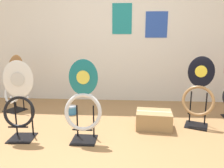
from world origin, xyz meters
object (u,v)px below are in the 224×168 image
object	(u,v)px
toilet_seat_display_woodgrain	(14,85)
toilet_seat_display_teal_sax	(83,107)
toilet_seat_display_jazz_black	(199,94)
paint_can	(72,110)
storage_box	(154,120)
toilet_seat_display_white_plain	(19,103)

from	to	relation	value
toilet_seat_display_woodgrain	toilet_seat_display_teal_sax	bearing A→B (deg)	-36.87
toilet_seat_display_jazz_black	paint_can	bearing A→B (deg)	169.55
toilet_seat_display_jazz_black	toilet_seat_display_woodgrain	distance (m)	2.78
toilet_seat_display_woodgrain	paint_can	distance (m)	1.02
paint_can	storage_box	bearing A→B (deg)	-20.36
toilet_seat_display_teal_sax	storage_box	distance (m)	0.99
toilet_seat_display_jazz_black	toilet_seat_display_white_plain	size ratio (longest dim) A/B	1.01
toilet_seat_display_teal_sax	storage_box	world-z (taller)	toilet_seat_display_teal_sax
toilet_seat_display_teal_sax	storage_box	bearing A→B (deg)	26.82
paint_can	storage_box	xyz separation A→B (m)	(1.21, -0.45, 0.04)
toilet_seat_display_white_plain	toilet_seat_display_woodgrain	bearing A→B (deg)	120.48
paint_can	storage_box	size ratio (longest dim) A/B	0.34
toilet_seat_display_jazz_black	toilet_seat_display_woodgrain	size ratio (longest dim) A/B	1.03
toilet_seat_display_woodgrain	toilet_seat_display_teal_sax	distance (m)	1.65
toilet_seat_display_teal_sax	toilet_seat_display_jazz_black	bearing A→B (deg)	20.83
toilet_seat_display_white_plain	paint_can	xyz separation A→B (m)	(0.37, 0.87, -0.36)
toilet_seat_display_jazz_black	toilet_seat_display_teal_sax	size ratio (longest dim) A/B	0.99
toilet_seat_display_jazz_black	toilet_seat_display_woodgrain	xyz separation A→B (m)	(-2.74, 0.44, -0.02)
toilet_seat_display_white_plain	toilet_seat_display_teal_sax	size ratio (longest dim) A/B	0.98
toilet_seat_display_woodgrain	storage_box	distance (m)	2.25
toilet_seat_display_jazz_black	storage_box	world-z (taller)	toilet_seat_display_jazz_black
storage_box	toilet_seat_display_jazz_black	bearing A→B (deg)	11.37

